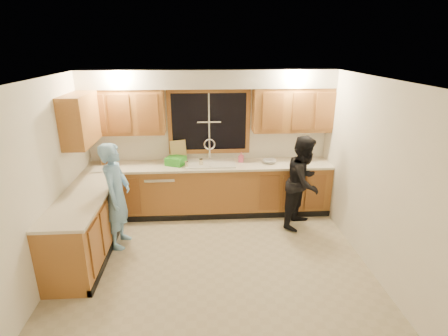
% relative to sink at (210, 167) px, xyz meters
% --- Properties ---
extents(floor, '(4.20, 4.20, 0.00)m').
position_rel_sink_xyz_m(floor, '(0.00, -1.60, -0.86)').
color(floor, '#B4A78A').
rests_on(floor, ground).
extents(ceiling, '(4.20, 4.20, 0.00)m').
position_rel_sink_xyz_m(ceiling, '(0.00, -1.60, 1.64)').
color(ceiling, white).
extents(wall_back, '(4.20, 0.00, 4.20)m').
position_rel_sink_xyz_m(wall_back, '(0.00, 0.30, 0.39)').
color(wall_back, white).
rests_on(wall_back, ground).
extents(wall_left, '(0.00, 3.80, 3.80)m').
position_rel_sink_xyz_m(wall_left, '(-2.10, -1.60, 0.39)').
color(wall_left, white).
rests_on(wall_left, ground).
extents(wall_right, '(0.00, 3.80, 3.80)m').
position_rel_sink_xyz_m(wall_right, '(2.10, -1.60, 0.39)').
color(wall_right, white).
rests_on(wall_right, ground).
extents(base_cabinets_back, '(4.20, 0.60, 0.88)m').
position_rel_sink_xyz_m(base_cabinets_back, '(0.00, -0.00, -0.42)').
color(base_cabinets_back, '#A76A30').
rests_on(base_cabinets_back, ground).
extents(base_cabinets_left, '(0.60, 1.90, 0.88)m').
position_rel_sink_xyz_m(base_cabinets_left, '(-1.80, -1.25, -0.42)').
color(base_cabinets_left, '#A76A30').
rests_on(base_cabinets_left, ground).
extents(countertop_back, '(4.20, 0.63, 0.04)m').
position_rel_sink_xyz_m(countertop_back, '(0.00, -0.02, 0.04)').
color(countertop_back, beige).
rests_on(countertop_back, base_cabinets_back).
extents(countertop_left, '(0.63, 1.90, 0.04)m').
position_rel_sink_xyz_m(countertop_left, '(-1.79, -1.25, 0.04)').
color(countertop_left, beige).
rests_on(countertop_left, base_cabinets_left).
extents(upper_cabinets_left, '(1.35, 0.33, 0.75)m').
position_rel_sink_xyz_m(upper_cabinets_left, '(-1.43, 0.13, 0.96)').
color(upper_cabinets_left, '#A76A30').
rests_on(upper_cabinets_left, wall_back).
extents(upper_cabinets_right, '(1.35, 0.33, 0.75)m').
position_rel_sink_xyz_m(upper_cabinets_right, '(1.43, 0.13, 0.96)').
color(upper_cabinets_right, '#A76A30').
rests_on(upper_cabinets_right, wall_back).
extents(upper_cabinets_return, '(0.33, 0.90, 0.75)m').
position_rel_sink_xyz_m(upper_cabinets_return, '(-1.94, -0.48, 0.96)').
color(upper_cabinets_return, '#A76A30').
rests_on(upper_cabinets_return, wall_left).
extents(soffit, '(4.20, 0.35, 0.30)m').
position_rel_sink_xyz_m(soffit, '(0.00, 0.12, 1.49)').
color(soffit, beige).
rests_on(soffit, wall_back).
extents(window_frame, '(1.44, 0.03, 1.14)m').
position_rel_sink_xyz_m(window_frame, '(0.00, 0.29, 0.74)').
color(window_frame, black).
rests_on(window_frame, wall_back).
extents(sink, '(0.86, 0.52, 0.57)m').
position_rel_sink_xyz_m(sink, '(0.00, 0.00, 0.00)').
color(sink, white).
rests_on(sink, countertop_back).
extents(dishwasher, '(0.60, 0.56, 0.82)m').
position_rel_sink_xyz_m(dishwasher, '(-0.85, -0.01, -0.45)').
color(dishwasher, silver).
rests_on(dishwasher, floor).
extents(stove, '(0.58, 0.75, 0.90)m').
position_rel_sink_xyz_m(stove, '(-1.80, -1.82, -0.41)').
color(stove, silver).
rests_on(stove, floor).
extents(man, '(0.44, 0.62, 1.60)m').
position_rel_sink_xyz_m(man, '(-1.39, -0.99, -0.07)').
color(man, '#78AFE3').
rests_on(man, floor).
extents(woman, '(0.92, 0.95, 1.54)m').
position_rel_sink_xyz_m(woman, '(1.50, -0.57, -0.10)').
color(woman, black).
rests_on(woman, floor).
extents(knife_block, '(0.14, 0.12, 0.21)m').
position_rel_sink_xyz_m(knife_block, '(-1.82, 0.12, 0.16)').
color(knife_block, '#945928').
rests_on(knife_block, countertop_back).
extents(cutting_board, '(0.30, 0.18, 0.37)m').
position_rel_sink_xyz_m(cutting_board, '(-0.55, 0.19, 0.24)').
color(cutting_board, tan).
rests_on(cutting_board, countertop_back).
extents(dish_crate, '(0.38, 0.37, 0.14)m').
position_rel_sink_xyz_m(dish_crate, '(-0.59, 0.01, 0.12)').
color(dish_crate, '#2C9225').
rests_on(dish_crate, countertop_back).
extents(soap_bottle, '(0.10, 0.11, 0.18)m').
position_rel_sink_xyz_m(soap_bottle, '(0.55, 0.08, 0.14)').
color(soap_bottle, '#F85E87').
rests_on(soap_bottle, countertop_back).
extents(bowl, '(0.25, 0.25, 0.06)m').
position_rel_sink_xyz_m(bowl, '(1.04, -0.01, 0.08)').
color(bowl, silver).
rests_on(bowl, countertop_back).
extents(can_left, '(0.06, 0.06, 0.11)m').
position_rel_sink_xyz_m(can_left, '(-0.40, -0.17, 0.11)').
color(can_left, beige).
rests_on(can_left, countertop_back).
extents(can_right, '(0.08, 0.08, 0.12)m').
position_rel_sink_xyz_m(can_right, '(-0.15, -0.10, 0.12)').
color(can_right, beige).
rests_on(can_right, countertop_back).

